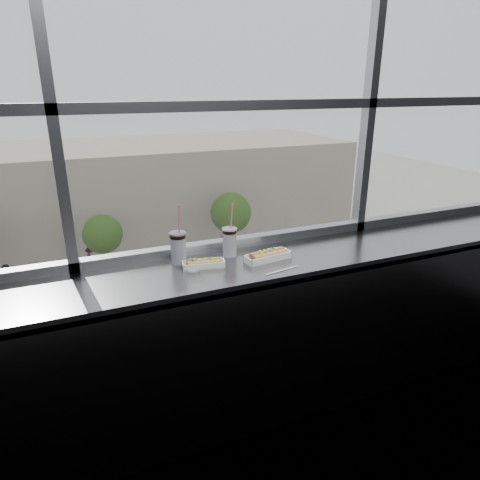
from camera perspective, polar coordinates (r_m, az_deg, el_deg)
name	(u,v)px	position (r m, az deg, el deg)	size (l,w,h in m)	color
wall_back_lower	(234,319)	(3.09, -0.77, -10.47)	(6.00, 6.00, 0.00)	black
window_glass	(232,51)	(2.69, -1.13, 23.93)	(6.00, 6.00, 0.00)	silver
window_mullions	(233,50)	(2.67, -0.96, 23.95)	(6.00, 0.08, 2.40)	gray
counter	(251,266)	(2.63, 1.43, -3.49)	(6.00, 0.55, 0.06)	gray
counter_fascia	(267,361)	(2.68, 3.64, -15.76)	(6.00, 0.04, 1.04)	gray
hotdog_tray_left	(204,263)	(2.54, -4.88, -3.09)	(0.26, 0.13, 0.06)	white
hotdog_tray_right	(268,255)	(2.63, 3.73, -2.06)	(0.31, 0.14, 0.07)	white
soda_cup_left	(178,246)	(2.58, -8.25, -0.84)	(0.10, 0.10, 0.37)	white
soda_cup_right	(230,241)	(2.67, -1.39, -0.08)	(0.09, 0.09, 0.35)	white
loose_straw	(281,270)	(2.49, 5.55, -4.06)	(0.01, 0.01, 0.22)	white
wrapper	(194,270)	(2.48, -6.17, -4.02)	(0.09, 0.06, 0.02)	silver
plaza_ground	(79,218)	(47.81, -20.67, 2.80)	(120.00, 120.00, 0.00)	gray
street_asphalt	(104,329)	(26.02, -17.73, -11.22)	(80.00, 10.00, 0.06)	black
far_sidewalk	(92,275)	(33.18, -19.17, -4.40)	(80.00, 6.00, 0.04)	gray
far_building	(77,192)	(41.50, -20.91, 6.03)	(50.00, 14.00, 8.00)	gray
car_far_c	(248,260)	(31.38, 1.08, -2.62)	(5.83, 2.43, 1.94)	white
car_near_e	(338,300)	(26.11, 12.98, -7.81)	(6.52, 2.72, 2.17)	navy
car_near_c	(102,351)	(22.01, -17.87, -13.96)	(6.60, 2.75, 2.20)	#B75319
car_far_b	(97,284)	(29.11, -18.52, -5.55)	(5.98, 2.49, 1.99)	maroon
pedestrian_d	(224,239)	(35.47, -2.19, 0.10)	(0.88, 0.66, 1.98)	#66605B
pedestrian_b	(90,256)	(33.49, -19.31, -2.09)	(0.99, 0.74, 2.22)	#66605B
pedestrian_a	(7,275)	(32.66, -28.64, -4.10)	(0.97, 0.73, 2.18)	#66605B
pedestrian_c	(182,250)	(33.20, -7.81, -1.30)	(0.98, 0.73, 2.20)	#66605B
tree_center	(103,234)	(32.17, -17.84, 0.74)	(2.84, 2.84, 4.44)	#47382B
tree_right	(231,213)	(34.13, -1.22, 3.62)	(3.28, 3.28, 5.12)	#47382B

